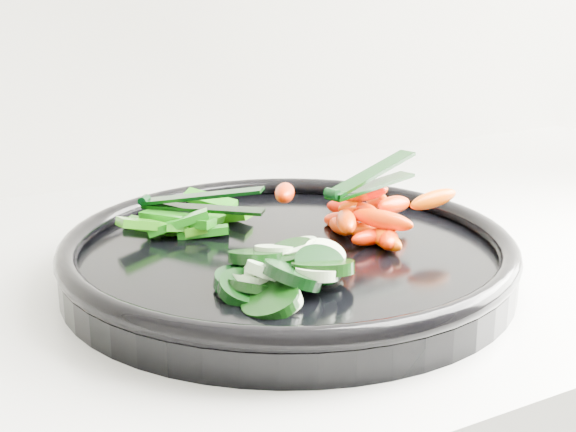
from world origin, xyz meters
TOP-DOWN VIEW (x-y plane):
  - veggie_tray at (0.30, 1.64)m, footprint 0.38×0.38m
  - cucumber_pile at (0.26, 1.57)m, footprint 0.12×0.12m
  - carrot_pile at (0.38, 1.64)m, footprint 0.15×0.14m
  - pepper_pile at (0.25, 1.73)m, footprint 0.13×0.10m
  - tong_carrot at (0.38, 1.64)m, footprint 0.11×0.05m
  - tong_pepper at (0.26, 1.72)m, footprint 0.10×0.09m

SIDE VIEW (x-z plane):
  - veggie_tray at x=0.30m, z-range 0.93..0.97m
  - pepper_pile at x=0.25m, z-range 0.95..0.98m
  - cucumber_pile at x=0.26m, z-range 0.94..0.98m
  - carrot_pile at x=0.38m, z-range 0.95..1.00m
  - tong_pepper at x=0.26m, z-range 0.97..0.99m
  - tong_carrot at x=0.38m, z-range 0.99..1.02m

